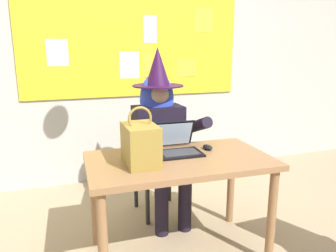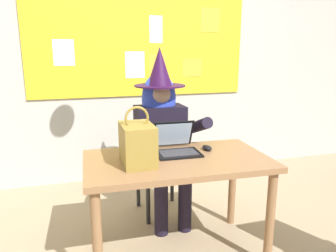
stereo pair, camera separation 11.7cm
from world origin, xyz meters
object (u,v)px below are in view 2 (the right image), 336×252
chair_at_desk (158,156)px  person_costumed (162,127)px  laptop (176,146)px  computer_mouse (207,148)px  desk_main (177,172)px  handbag (137,144)px

chair_at_desk → person_costumed: 0.32m
laptop → computer_mouse: bearing=-2.3°
laptop → computer_mouse: 0.24m
desk_main → handbag: (-0.28, -0.02, 0.23)m
handbag → laptop: bearing=26.3°
desk_main → chair_at_desk: chair_at_desk is taller
chair_at_desk → computer_mouse: chair_at_desk is taller
desk_main → person_costumed: (0.06, 0.59, 0.18)m
person_costumed → handbag: size_ratio=3.89×
laptop → handbag: size_ratio=0.85×
desk_main → person_costumed: bearing=84.6°
chair_at_desk → computer_mouse: bearing=17.3°
chair_at_desk → handbag: handbag is taller
chair_at_desk → person_costumed: size_ratio=0.62×
person_costumed → computer_mouse: 0.52m
desk_main → laptop: laptop is taller
computer_mouse → handbag: 0.58m
computer_mouse → handbag: (-0.55, -0.14, 0.12)m
laptop → computer_mouse: size_ratio=3.10×
desk_main → handbag: bearing=-175.1°
desk_main → chair_at_desk: 0.72m
computer_mouse → chair_at_desk: bearing=107.2°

